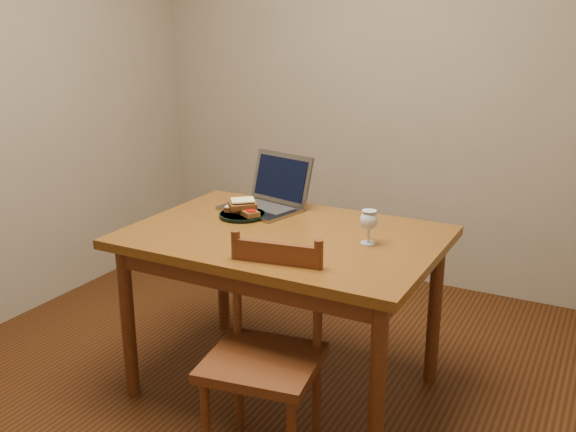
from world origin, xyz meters
The scene contains 10 objects.
floor centered at (0.00, 0.00, -0.01)m, with size 3.20×3.20×0.02m, color black.
back_wall centered at (0.00, 1.61, 1.30)m, with size 3.20×0.02×2.60m, color gray.
table centered at (0.08, 0.10, 0.65)m, with size 1.30×0.90×0.74m.
chair centered at (0.24, -0.35, 0.46)m, with size 0.46×0.44×0.43m.
plate centered at (-0.20, 0.21, 0.75)m, with size 0.21×0.21×0.02m, color black.
sandwich_cheese centered at (-0.23, 0.22, 0.77)m, with size 0.10×0.06×0.03m, color #381E0C, non-canonical shape.
sandwich_tomato centered at (-0.16, 0.20, 0.77)m, with size 0.11×0.06×0.03m, color #381E0C, non-canonical shape.
sandwich_top centered at (-0.20, 0.21, 0.80)m, with size 0.12×0.07×0.04m, color #381E0C, non-canonical shape.
milk_glass centered at (0.44, 0.14, 0.81)m, with size 0.07×0.07×0.14m, color white, non-canonical shape.
laptop centered at (-0.16, 0.40, 0.81)m, with size 0.41×0.39×0.25m.
Camera 1 is at (1.29, -2.16, 1.61)m, focal length 40.00 mm.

